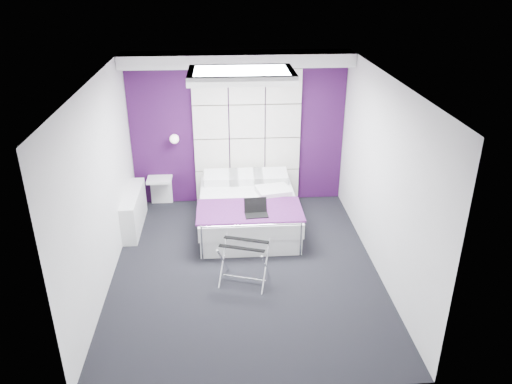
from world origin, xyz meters
TOP-DOWN VIEW (x-y plane):
  - floor at (0.00, 0.00)m, footprint 4.40×4.40m
  - ceiling at (0.00, 0.00)m, footprint 4.40×4.40m
  - wall_back at (0.00, 2.20)m, footprint 3.60×0.00m
  - wall_left at (-1.80, 0.00)m, footprint 0.00×4.40m
  - wall_right at (1.80, 0.00)m, footprint 0.00×4.40m
  - accent_wall at (0.00, 2.19)m, footprint 3.58×0.02m
  - soffit at (0.00, 1.95)m, footprint 3.58×0.50m
  - headboard at (0.15, 2.14)m, footprint 1.80×0.08m
  - skylight at (0.00, 0.60)m, footprint 1.36×0.86m
  - wall_lamp at (-1.05, 2.06)m, footprint 0.15×0.15m
  - radiator at (-1.69, 1.30)m, footprint 0.22×1.20m
  - bed at (0.10, 1.20)m, footprint 1.56×1.88m
  - nightstand at (-1.35, 2.02)m, footprint 0.41×0.32m
  - luggage_rack at (-0.03, -0.32)m, footprint 0.60×0.44m
  - laptop at (0.19, 0.60)m, footprint 0.33×0.24m

SIDE VIEW (x-z plane):
  - floor at x=0.00m, z-range 0.00..0.00m
  - bed at x=0.10m, z-range -0.05..0.61m
  - luggage_rack at x=-0.03m, z-range 0.00..0.59m
  - radiator at x=-1.69m, z-range 0.00..0.60m
  - nightstand at x=-1.35m, z-range 0.48..0.53m
  - laptop at x=0.19m, z-range 0.47..0.70m
  - headboard at x=0.15m, z-range 0.02..2.32m
  - wall_lamp at x=-1.05m, z-range 1.15..1.29m
  - wall_left at x=-1.80m, z-range -0.90..3.50m
  - wall_right at x=1.80m, z-range -0.90..3.50m
  - accent_wall at x=0.00m, z-range 0.01..2.59m
  - wall_back at x=0.00m, z-range -0.50..3.10m
  - soffit at x=0.00m, z-range 2.40..2.60m
  - skylight at x=0.00m, z-range 2.49..2.61m
  - ceiling at x=0.00m, z-range 2.60..2.60m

